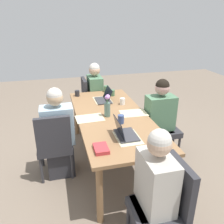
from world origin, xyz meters
TOP-DOWN VIEW (x-y plane):
  - ground_plane at (0.00, 0.00)m, footprint 10.00×10.00m
  - dining_table at (0.00, 0.00)m, footprint 2.16×0.93m
  - chair_near_left_near at (0.12, -0.78)m, footprint 0.44×0.44m
  - person_near_left_near at (0.04, -0.72)m, footprint 0.36×0.40m
  - chair_head_right_left_mid at (1.41, 0.11)m, footprint 0.44×0.44m
  - person_head_right_left_mid at (1.35, 0.03)m, footprint 0.40×0.36m
  - chair_far_left_far at (-0.08, 0.77)m, footprint 0.44×0.44m
  - person_far_left_far at (-0.00, 0.71)m, footprint 0.36×0.40m
  - chair_head_left_right_near at (-1.36, -0.06)m, footprint 0.44×0.44m
  - person_head_left_right_near at (-1.30, 0.01)m, footprint 0.40×0.36m
  - flower_vase at (0.01, -0.07)m, footprint 0.10×0.08m
  - placemat_near_left_near at (0.02, -0.31)m, footprint 0.27×0.37m
  - placemat_head_right_left_mid at (0.63, 0.02)m, footprint 0.36×0.26m
  - placemat_far_left_far at (-0.00, 0.31)m, footprint 0.28×0.37m
  - placemat_head_left_right_near at (-0.61, 0.01)m, footprint 0.36×0.26m
  - laptop_head_right_left_mid at (0.59, -0.01)m, footprint 0.32×0.22m
  - laptop_head_left_right_near at (-0.57, 0.03)m, footprint 0.32×0.22m
  - coffee_mug_near_left at (-1.01, 0.16)m, footprint 0.09×0.09m
  - coffee_mug_near_right at (-0.36, 0.25)m, footprint 0.08×0.08m
  - coffee_mug_centre_left at (0.26, 0.05)m, footprint 0.08×0.08m
  - coffee_mug_centre_right at (-0.79, 0.21)m, footprint 0.08×0.08m
  - coffee_mug_far_left at (-0.91, -0.36)m, footprint 0.08×0.08m
  - book_red_cover at (0.81, -0.32)m, footprint 0.20×0.14m

SIDE VIEW (x-z plane):
  - ground_plane at x=0.00m, z-range 0.00..0.00m
  - chair_near_left_near at x=0.12m, z-range 0.05..0.95m
  - chair_head_right_left_mid at x=1.41m, z-range 0.05..0.95m
  - chair_far_left_far at x=-0.08m, z-range 0.05..0.95m
  - chair_head_left_right_near at x=-1.36m, z-range 0.05..0.95m
  - person_near_left_near at x=0.04m, z-range -0.07..1.12m
  - person_head_right_left_mid at x=1.35m, z-range -0.07..1.12m
  - person_far_left_far at x=0.00m, z-range -0.07..1.12m
  - person_head_left_right_near at x=-1.30m, z-range -0.07..1.12m
  - dining_table at x=0.00m, z-range 0.30..1.04m
  - placemat_near_left_near at x=0.02m, z-range 0.74..0.74m
  - placemat_head_right_left_mid at x=0.63m, z-range 0.74..0.74m
  - placemat_far_left_far at x=0.00m, z-range 0.74..0.74m
  - placemat_head_left_right_near at x=-0.61m, z-range 0.74..0.74m
  - book_red_cover at x=0.81m, z-range 0.74..0.78m
  - laptop_head_left_right_near at x=-0.57m, z-range 0.68..0.88m
  - laptop_head_right_left_mid at x=0.59m, z-range 0.68..0.89m
  - coffee_mug_far_left at x=-0.91m, z-range 0.74..0.84m
  - coffee_mug_centre_right at x=-0.79m, z-range 0.74..0.84m
  - coffee_mug_near_right at x=-0.36m, z-range 0.74..0.84m
  - coffee_mug_centre_left at x=0.26m, z-range 0.74..0.85m
  - coffee_mug_near_left at x=-1.01m, z-range 0.74..0.85m
  - flower_vase at x=0.01m, z-range 0.73..1.03m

